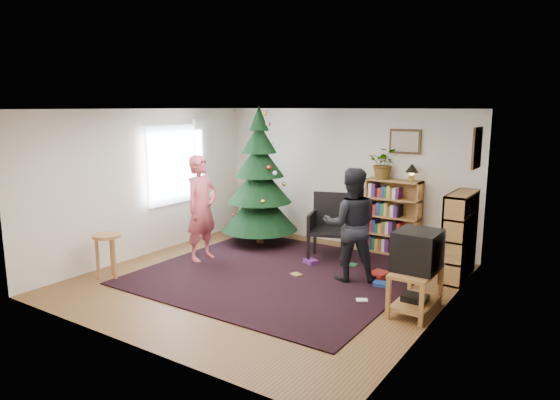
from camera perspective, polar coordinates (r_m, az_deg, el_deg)
The scene contains 23 objects.
floor at distance 7.52m, azimuth -1.52°, elevation -9.08°, with size 5.00×5.00×0.00m, color brown.
ceiling at distance 7.08m, azimuth -1.62°, elevation 10.35°, with size 5.00×5.00×0.00m, color white.
wall_back at distance 9.32m, azimuth 7.29°, elevation 2.63°, with size 5.00×0.02×2.50m, color silver.
wall_front at distance 5.39m, azimuth -17.05°, elevation -3.65°, with size 5.00×0.02×2.50m, color silver.
wall_left at distance 8.85m, azimuth -14.95°, elevation 1.93°, with size 0.02×5.00×2.50m, color silver.
wall_right at distance 6.14m, azimuth 17.93°, elevation -1.98°, with size 0.02×5.00×2.50m, color silver.
rug at distance 7.75m, azimuth -0.24°, elevation -8.38°, with size 3.80×3.60×0.02m, color black.
window_pane at distance 9.20m, azimuth -12.11°, elevation 3.94°, with size 0.04×1.20×1.40m, color silver.
curtain at distance 9.67m, azimuth -8.99°, elevation 4.37°, with size 0.06×0.35×1.60m, color silver.
picture_back at distance 8.79m, azimuth 14.11°, elevation 6.50°, with size 0.55×0.03×0.42m.
picture_right at distance 7.73m, azimuth 21.60°, elevation 5.55°, with size 0.03×0.50×0.60m.
christmas_tree at distance 9.19m, azimuth -2.36°, elevation 1.43°, with size 1.41×1.41×2.56m.
bookshelf_back at distance 8.88m, azimuth 12.75°, elevation -1.80°, with size 0.95×0.30×1.30m.
bookshelf_right at distance 7.86m, azimuth 19.84°, elevation -3.77°, with size 0.30×0.95×1.30m.
tv_stand at distance 6.53m, azimuth 15.24°, elevation -9.56°, with size 0.47×0.84×0.55m.
crt_tv at distance 6.39m, azimuth 15.42°, elevation -5.56°, with size 0.52×0.56×0.49m.
armchair at distance 8.37m, azimuth 5.95°, elevation -2.73°, with size 0.77×0.79×1.12m.
stool at distance 7.85m, azimuth -19.16°, elevation -4.81°, with size 0.41×0.41×0.68m.
person_standing at distance 8.34m, azimuth -8.97°, elevation -0.95°, with size 0.64×0.42×1.76m, color #C34E57.
person_by_chair at distance 7.34m, azimuth 8.12°, elevation -2.84°, with size 0.81×0.63×1.68m, color black.
potted_plant at distance 8.80m, azimuth 11.78°, elevation 4.14°, with size 0.49×0.43×0.55m, color gray.
table_lamp at distance 8.64m, azimuth 14.84°, elevation 3.42°, with size 0.22×0.22×0.30m.
floor_clutter at distance 7.62m, azimuth 8.59°, elevation -8.59°, with size 1.86×1.48×0.08m.
Camera 1 is at (4.07, -5.79, 2.54)m, focal length 32.00 mm.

